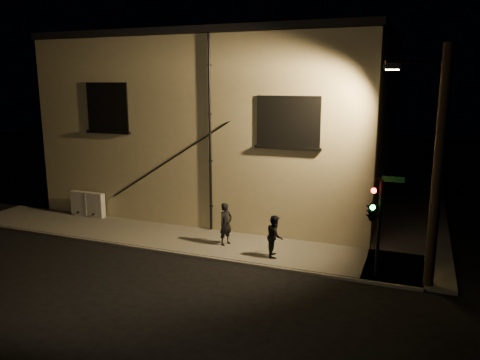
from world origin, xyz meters
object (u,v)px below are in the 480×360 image
at_px(traffic_signal, 373,210).
at_px(pedestrian_a, 226,224).
at_px(streetlamp_pole, 436,165).
at_px(utility_cabinet, 88,204).
at_px(pedestrian_b, 275,236).

bearing_deg(traffic_signal, pedestrian_a, 167.84).
height_order(pedestrian_a, streetlamp_pole, streetlamp_pole).
xyz_separation_m(utility_cabinet, pedestrian_a, (7.83, -1.28, 0.25)).
bearing_deg(streetlamp_pole, pedestrian_a, 171.80).
distance_m(pedestrian_a, streetlamp_pole, 8.17).
xyz_separation_m(pedestrian_a, streetlamp_pole, (7.49, -1.08, 3.06)).
relative_size(pedestrian_a, streetlamp_pole, 0.22).
bearing_deg(pedestrian_b, traffic_signal, -116.78).
relative_size(pedestrian_a, pedestrian_b, 1.08).
xyz_separation_m(pedestrian_b, traffic_signal, (3.52, -0.71, 1.54)).
bearing_deg(pedestrian_a, pedestrian_b, -80.30).
relative_size(utility_cabinet, pedestrian_a, 1.07).
relative_size(traffic_signal, streetlamp_pole, 0.45).
bearing_deg(utility_cabinet, pedestrian_a, -9.28).
distance_m(utility_cabinet, streetlamp_pole, 15.85).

